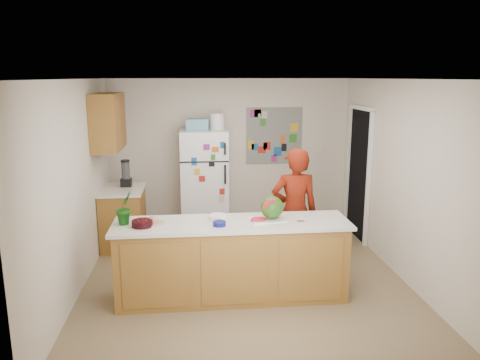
{
  "coord_description": "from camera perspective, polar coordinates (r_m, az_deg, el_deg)",
  "views": [
    {
      "loc": [
        -0.62,
        -5.54,
        2.53
      ],
      "look_at": [
        -0.04,
        0.2,
        1.25
      ],
      "focal_mm": 35.0,
      "sensor_mm": 36.0,
      "label": 1
    }
  ],
  "objects": [
    {
      "name": "person",
      "position": [
        6.06,
        6.66,
        -3.87
      ],
      "size": [
        0.61,
        0.41,
        1.66
      ],
      "primitive_type": "imported",
      "rotation": [
        0.0,
        0.0,
        3.17
      ],
      "color": "#641608",
      "rests_on": "floor"
    },
    {
      "name": "white_bowl",
      "position": [
        5.38,
        -2.71,
        -4.56
      ],
      "size": [
        0.24,
        0.24,
        0.06
      ],
      "primitive_type": "cylinder",
      "rotation": [
        0.0,
        0.0,
        -0.21
      ],
      "color": "white",
      "rests_on": "peninsula_top"
    },
    {
      "name": "wall_back",
      "position": [
        7.93,
        -1.23,
        3.22
      ],
      "size": [
        4.0,
        0.02,
        2.5
      ],
      "primitive_type": "cube",
      "color": "beige",
      "rests_on": "ground"
    },
    {
      "name": "side_counter_base",
      "position": [
        7.29,
        -14.03,
        -4.62
      ],
      "size": [
        0.6,
        0.8,
        0.86
      ],
      "primitive_type": "cube",
      "color": "brown",
      "rests_on": "floor"
    },
    {
      "name": "paper_towel",
      "position": [
        5.28,
        2.46,
        -5.13
      ],
      "size": [
        0.18,
        0.17,
        0.02
      ],
      "primitive_type": "cube",
      "rotation": [
        0.0,
        0.0,
        0.14
      ],
      "color": "white",
      "rests_on": "peninsula_top"
    },
    {
      "name": "potted_plant",
      "position": [
        5.35,
        -13.91,
        -3.29
      ],
      "size": [
        0.25,
        0.26,
        0.37
      ],
      "primitive_type": "imported",
      "rotation": [
        0.0,
        0.0,
        1.03
      ],
      "color": "#114512",
      "rests_on": "peninsula_top"
    },
    {
      "name": "cobalt_bowl",
      "position": [
        5.18,
        -2.52,
        -5.33
      ],
      "size": [
        0.18,
        0.18,
        0.05
      ],
      "primitive_type": "cylinder",
      "rotation": [
        0.0,
        0.0,
        -0.24
      ],
      "color": "#0A0F57",
      "rests_on": "peninsula_top"
    },
    {
      "name": "cherry_bowl",
      "position": [
        5.25,
        -11.84,
        -5.2
      ],
      "size": [
        0.26,
        0.26,
        0.07
      ],
      "primitive_type": "cylinder",
      "rotation": [
        0.0,
        0.0,
        0.13
      ],
      "color": "black",
      "rests_on": "peninsula_top"
    },
    {
      "name": "watermelon_slice",
      "position": [
        5.32,
        2.29,
        -4.85
      ],
      "size": [
        0.17,
        0.17,
        0.02
      ],
      "primitive_type": "cylinder",
      "color": "red",
      "rests_on": "cutting_board"
    },
    {
      "name": "plate",
      "position": [
        5.33,
        -10.58,
        -5.2
      ],
      "size": [
        0.33,
        0.33,
        0.02
      ],
      "primitive_type": "cylinder",
      "rotation": [
        0.0,
        0.0,
        0.36
      ],
      "color": "beige",
      "rests_on": "peninsula_top"
    },
    {
      "name": "blender_appliance",
      "position": [
        7.27,
        -13.75,
        0.72
      ],
      "size": [
        0.12,
        0.12,
        0.38
      ],
      "primitive_type": "cylinder",
      "color": "black",
      "rests_on": "side_counter_top"
    },
    {
      "name": "peninsula_top",
      "position": [
        5.32,
        -1.0,
        -5.34
      ],
      "size": [
        2.68,
        0.7,
        0.04
      ],
      "primitive_type": "cube",
      "color": "silver",
      "rests_on": "peninsula_base"
    },
    {
      "name": "keys",
      "position": [
        5.36,
        7.4,
        -5.0
      ],
      "size": [
        0.08,
        0.04,
        0.01
      ],
      "primitive_type": "cube",
      "rotation": [
        0.0,
        0.0,
        0.02
      ],
      "color": "gray",
      "rests_on": "peninsula_top"
    },
    {
      "name": "refrigerator",
      "position": [
        7.61,
        -4.37,
        -0.27
      ],
      "size": [
        0.75,
        0.7,
        1.7
      ],
      "primitive_type": "cube",
      "color": "silver",
      "rests_on": "floor"
    },
    {
      "name": "fridge_top_bin",
      "position": [
        7.46,
        -5.26,
        6.77
      ],
      "size": [
        0.35,
        0.28,
        0.18
      ],
      "primitive_type": "cube",
      "color": "#5999B2",
      "rests_on": "refrigerator"
    },
    {
      "name": "watermelon",
      "position": [
        5.37,
        3.91,
        -3.34
      ],
      "size": [
        0.26,
        0.26,
        0.26
      ],
      "primitive_type": "sphere",
      "color": "#1D6117",
      "rests_on": "cutting_board"
    },
    {
      "name": "photo_collage",
      "position": [
        7.96,
        4.18,
        5.41
      ],
      "size": [
        0.95,
        0.01,
        0.95
      ],
      "primitive_type": "cube",
      "color": "slate",
      "rests_on": "wall_back"
    },
    {
      "name": "doorway",
      "position": [
        7.61,
        14.34,
        0.68
      ],
      "size": [
        0.03,
        0.85,
        2.04
      ],
      "primitive_type": "cube",
      "color": "black",
      "rests_on": "ground"
    },
    {
      "name": "side_counter_top",
      "position": [
        7.17,
        -14.22,
        -1.18
      ],
      "size": [
        0.64,
        0.84,
        0.04
      ],
      "primitive_type": "cube",
      "color": "silver",
      "rests_on": "side_counter_base"
    },
    {
      "name": "wall_right",
      "position": [
        6.27,
        19.15,
        0.03
      ],
      "size": [
        0.02,
        4.5,
        2.5
      ],
      "primitive_type": "cube",
      "color": "beige",
      "rests_on": "ground"
    },
    {
      "name": "cutting_board",
      "position": [
        5.39,
        3.29,
        -4.83
      ],
      "size": [
        0.46,
        0.38,
        0.01
      ],
      "primitive_type": "cube",
      "rotation": [
        0.0,
        0.0,
        0.21
      ],
      "color": "silver",
      "rests_on": "peninsula_top"
    },
    {
      "name": "ceiling",
      "position": [
        5.58,
        0.59,
        12.31
      ],
      "size": [
        4.0,
        4.5,
        0.02
      ],
      "primitive_type": "cube",
      "color": "white",
      "rests_on": "wall_back"
    },
    {
      "name": "floor",
      "position": [
        6.13,
        0.54,
        -11.97
      ],
      "size": [
        4.0,
        4.5,
        0.02
      ],
      "primitive_type": "cube",
      "color": "brown",
      "rests_on": "ground"
    },
    {
      "name": "peninsula_base",
      "position": [
        5.48,
        -0.99,
        -9.92
      ],
      "size": [
        2.6,
        0.62,
        0.88
      ],
      "primitive_type": "cube",
      "color": "brown",
      "rests_on": "floor"
    },
    {
      "name": "upper_cabinets",
      "position": [
        6.98,
        -15.79,
        6.87
      ],
      "size": [
        0.35,
        1.0,
        0.8
      ],
      "primitive_type": "cube",
      "color": "brown",
      "rests_on": "wall_left"
    },
    {
      "name": "wall_left",
      "position": [
        5.86,
        -19.38,
        -0.83
      ],
      "size": [
        0.02,
        4.5,
        2.5
      ],
      "primitive_type": "cube",
      "color": "beige",
      "rests_on": "ground"
    }
  ]
}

